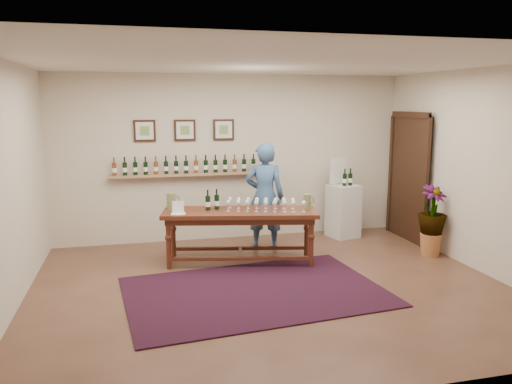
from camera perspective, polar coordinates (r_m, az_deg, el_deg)
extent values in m
plane|color=#4E3122|center=(6.50, 1.71, -10.82)|extent=(6.00, 6.00, 0.00)
plane|color=beige|center=(8.55, -2.72, 3.93)|extent=(6.00, 0.00, 6.00)
plane|color=beige|center=(3.84, 11.87, -4.04)|extent=(6.00, 0.00, 6.00)
plane|color=beige|center=(6.07, -26.63, 0.30)|extent=(0.00, 5.00, 5.00)
plane|color=beige|center=(7.52, 24.41, 2.17)|extent=(0.00, 5.00, 5.00)
plane|color=silver|center=(6.09, 1.86, 14.62)|extent=(6.00, 6.00, 0.00)
cube|color=tan|center=(8.38, -7.97, 1.99)|extent=(2.50, 0.16, 0.04)
cube|color=black|center=(8.92, 17.23, 1.47)|extent=(0.10, 1.00, 2.10)
cube|color=black|center=(8.89, 16.96, 1.46)|extent=(0.04, 1.12, 2.22)
cube|color=black|center=(8.33, -12.62, 6.85)|extent=(0.35, 0.03, 0.35)
cube|color=silver|center=(8.32, -12.61, 6.84)|extent=(0.28, 0.01, 0.28)
cube|color=#729D4E|center=(8.31, -12.61, 6.84)|extent=(0.15, 0.00, 0.15)
cube|color=black|center=(8.37, -8.14, 7.00)|extent=(0.35, 0.03, 0.35)
cube|color=silver|center=(8.36, -8.12, 7.00)|extent=(0.28, 0.01, 0.28)
cube|color=#729D4E|center=(8.35, -8.12, 7.00)|extent=(0.15, 0.00, 0.15)
cube|color=black|center=(8.46, -3.72, 7.12)|extent=(0.35, 0.03, 0.35)
cube|color=silver|center=(8.45, -3.70, 7.11)|extent=(0.28, 0.01, 0.28)
cube|color=#729D4E|center=(8.44, -3.70, 7.11)|extent=(0.15, 0.00, 0.15)
cube|color=#420B11|center=(6.34, -0.12, -11.29)|extent=(3.33, 2.39, 0.02)
cube|color=#461711|center=(7.24, -1.83, -2.35)|extent=(2.32, 1.15, 0.06)
cube|color=#461711|center=(7.26, -1.83, -2.89)|extent=(2.18, 1.01, 0.10)
cylinder|color=#461711|center=(7.17, -9.96, -5.88)|extent=(0.08, 0.08, 0.73)
cylinder|color=#461711|center=(7.17, 6.34, -5.80)|extent=(0.08, 0.08, 0.73)
cylinder|color=#461711|center=(7.65, -9.43, -4.84)|extent=(0.08, 0.08, 0.73)
cylinder|color=#461711|center=(7.65, 5.81, -4.76)|extent=(0.08, 0.08, 0.73)
cube|color=#461711|center=(7.16, -1.80, -7.61)|extent=(1.99, 0.47, 0.05)
cube|color=#461711|center=(7.64, -1.80, -6.45)|extent=(1.99, 0.47, 0.05)
cube|color=#461711|center=(7.40, -1.80, -7.01)|extent=(0.15, 0.50, 0.05)
cube|color=silver|center=(7.09, -8.90, -1.74)|extent=(0.22, 0.17, 0.18)
cube|color=silver|center=(8.87, 9.93, -2.14)|extent=(0.56, 0.56, 0.92)
cube|color=silver|center=(8.81, 9.39, 2.45)|extent=(0.35, 0.11, 0.49)
cone|color=#A86638|center=(8.18, 19.31, -5.69)|extent=(0.33, 0.33, 0.35)
imported|color=#1A3C18|center=(8.07, 19.50, -2.43)|extent=(0.63, 0.63, 0.60)
imported|color=#375984|center=(7.95, 0.99, -0.50)|extent=(0.71, 0.57, 1.71)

